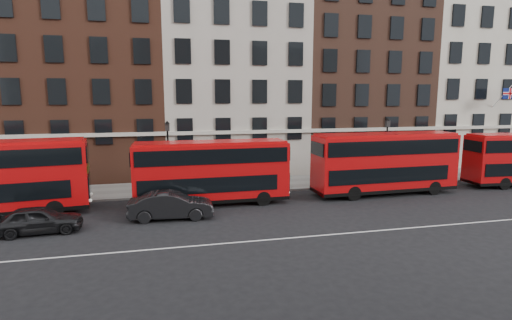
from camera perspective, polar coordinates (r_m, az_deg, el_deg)
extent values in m
plane|color=black|center=(22.94, 4.29, -9.31)|extent=(120.00, 120.00, 0.00)
cube|color=gray|center=(32.73, -1.22, -3.55)|extent=(80.00, 5.00, 0.15)
cube|color=gray|center=(30.35, -0.24, -4.54)|extent=(80.00, 0.30, 0.16)
cube|color=white|center=(21.14, 5.93, -10.94)|extent=(70.00, 0.12, 0.01)
cube|color=brown|center=(39.43, -22.85, 13.88)|extent=(12.80, 10.00, 22.00)
cube|color=#A8A194|center=(39.37, -3.58, 12.37)|extent=(12.80, 10.00, 19.00)
cube|color=brown|center=(43.45, 13.76, 13.14)|extent=(12.80, 10.00, 21.00)
cube|color=beige|center=(50.45, 27.09, 11.25)|extent=(12.80, 10.00, 20.00)
cube|color=black|center=(27.87, -22.70, -3.26)|extent=(0.38, 2.28, 1.35)
cube|color=black|center=(27.66, -22.84, -1.00)|extent=(0.34, 1.97, 0.44)
cylinder|color=black|center=(27.14, -26.81, -6.22)|extent=(1.07, 0.42, 1.04)
cylinder|color=black|center=(29.39, -26.33, -5.07)|extent=(1.07, 0.42, 1.04)
cube|color=#BD090C|center=(26.81, -6.34, -1.67)|extent=(10.18, 2.53, 3.82)
cube|color=black|center=(27.20, -6.28, -5.39)|extent=(10.18, 2.57, 0.23)
cube|color=black|center=(26.91, -6.93, -3.06)|extent=(9.02, 2.60, 1.02)
cube|color=black|center=(26.62, -6.39, 0.83)|extent=(9.80, 2.61, 0.97)
cube|color=#BD090C|center=(26.52, -6.42, 2.49)|extent=(9.89, 2.34, 0.17)
cube|color=black|center=(28.06, 4.11, -2.72)|extent=(0.10, 2.13, 1.26)
cube|color=black|center=(27.87, 4.13, -0.64)|extent=(0.10, 1.84, 0.41)
cylinder|color=black|center=(26.78, 1.06, -5.50)|extent=(0.97, 0.28, 0.97)
cylinder|color=black|center=(28.82, -0.05, -4.45)|extent=(0.97, 0.28, 0.97)
cylinder|color=black|center=(25.94, -12.36, -6.20)|extent=(0.97, 0.28, 0.97)
cylinder|color=black|center=(28.04, -12.48, -5.05)|extent=(0.97, 0.28, 0.97)
cube|color=#BD090C|center=(31.00, 17.93, -0.34)|extent=(10.85, 2.86, 4.06)
cube|color=black|center=(31.36, 17.76, -3.78)|extent=(10.85, 2.90, 0.25)
cube|color=black|center=(30.96, 17.39, -1.63)|extent=(9.62, 2.91, 1.08)
cube|color=black|center=(30.83, 18.04, 1.96)|extent=(10.44, 2.93, 1.03)
cube|color=#BD090C|center=(30.75, 18.12, 3.48)|extent=(10.54, 2.65, 0.18)
cube|color=black|center=(34.35, 25.53, -1.26)|extent=(0.14, 2.26, 1.34)
cube|color=black|center=(34.18, 25.66, 0.55)|extent=(0.14, 1.95, 0.43)
cylinder|color=black|center=(32.45, 24.08, -3.66)|extent=(1.03, 0.32, 1.03)
cylinder|color=black|center=(34.23, 21.68, -2.88)|extent=(1.03, 0.32, 1.03)
cylinder|color=black|center=(28.85, 13.79, -4.64)|extent=(1.03, 0.32, 1.03)
cylinder|color=black|center=(30.83, 11.76, -3.69)|extent=(1.03, 0.32, 1.03)
cylinder|color=black|center=(36.82, 31.94, -2.87)|extent=(0.98, 0.34, 0.96)
cylinder|color=black|center=(38.44, 29.86, -2.25)|extent=(0.98, 0.34, 0.96)
imported|color=black|center=(24.38, -28.60, -7.49)|extent=(4.44, 2.04, 1.47)
imported|color=black|center=(24.41, -12.03, -6.34)|extent=(5.04, 2.00, 1.63)
cylinder|color=black|center=(30.31, -12.39, -0.20)|extent=(0.14, 0.14, 4.60)
cylinder|color=black|center=(30.69, -12.27, -3.89)|extent=(0.32, 0.32, 0.60)
cube|color=#262626|center=(30.01, -12.56, 4.61)|extent=(0.32, 0.32, 0.55)
cone|color=black|center=(29.99, -12.58, 5.27)|extent=(0.44, 0.44, 0.25)
cylinder|color=black|center=(35.35, 18.08, 0.86)|extent=(0.14, 0.14, 4.60)
cylinder|color=black|center=(35.67, 17.92, -2.32)|extent=(0.32, 0.32, 0.60)
cube|color=#262626|center=(35.10, 18.29, 4.98)|extent=(0.32, 0.32, 0.55)
cone|color=black|center=(35.08, 18.31, 5.55)|extent=(0.44, 0.44, 0.25)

